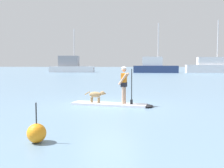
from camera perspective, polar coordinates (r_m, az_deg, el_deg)
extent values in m
plane|color=slate|center=(11.75, -0.63, -4.75)|extent=(400.00, 400.00, 0.00)
cube|color=silver|center=(11.74, -0.63, -4.51)|extent=(3.51, 1.30, 0.10)
ellipsoid|color=black|center=(11.36, 7.70, -4.84)|extent=(0.67, 0.81, 0.10)
cylinder|color=tan|center=(11.62, 2.80, -2.40)|extent=(0.12, 0.12, 0.78)
cylinder|color=tan|center=(11.37, 2.49, -2.55)|extent=(0.12, 0.12, 0.78)
cube|color=black|center=(11.45, 2.66, -0.13)|extent=(0.27, 0.39, 0.20)
cube|color=orange|center=(11.44, 2.66, 0.94)|extent=(0.25, 0.37, 0.59)
sphere|color=tan|center=(11.42, 2.67, 3.27)|extent=(0.22, 0.22, 0.22)
ellipsoid|color=white|center=(11.42, 2.67, 3.58)|extent=(0.23, 0.23, 0.11)
cylinder|color=tan|center=(11.62, 2.89, 1.24)|extent=(0.43, 0.15, 0.54)
cylinder|color=tan|center=(11.25, 2.43, 1.14)|extent=(0.43, 0.15, 0.54)
cylinder|color=black|center=(11.38, 4.37, -0.55)|extent=(0.04, 0.04, 1.57)
cube|color=black|center=(11.46, 4.35, -3.98)|extent=(0.11, 0.19, 0.20)
ellipsoid|color=#997A51|center=(11.90, -3.75, -2.34)|extent=(0.60, 0.31, 0.26)
ellipsoid|color=#997A51|center=(11.77, -2.15, -2.02)|extent=(0.24, 0.19, 0.18)
ellipsoid|color=brown|center=(11.74, -1.65, -2.13)|extent=(0.13, 0.10, 0.08)
cylinder|color=#997A51|center=(12.03, -5.48, -2.04)|extent=(0.27, 0.09, 0.18)
cylinder|color=#997A51|center=(11.94, -2.83, -3.53)|extent=(0.07, 0.07, 0.24)
cylinder|color=#997A51|center=(11.80, -3.08, -3.62)|extent=(0.07, 0.07, 0.24)
cylinder|color=#997A51|center=(12.06, -4.39, -3.46)|extent=(0.07, 0.07, 0.24)
cylinder|color=#997A51|center=(11.92, -4.65, -3.55)|extent=(0.07, 0.07, 0.24)
cube|color=white|center=(64.15, -8.81, 3.25)|extent=(11.02, 4.35, 1.45)
cube|color=gray|center=(64.37, -9.53, 5.03)|extent=(5.05, 2.95, 2.54)
cylinder|color=silver|center=(64.12, -8.40, 7.96)|extent=(0.20, 0.20, 9.07)
cylinder|color=silver|center=(64.37, -9.52, 4.96)|extent=(3.76, 0.50, 0.14)
cube|color=navy|center=(59.42, 9.64, 3.24)|extent=(10.00, 2.81, 1.61)
cube|color=silver|center=(59.39, 8.94, 5.00)|extent=(4.51, 2.07, 2.03)
cylinder|color=silver|center=(59.61, 10.19, 8.62)|extent=(0.20, 0.20, 9.58)
cylinder|color=silver|center=(59.40, 8.94, 5.18)|extent=(3.49, 0.19, 0.14)
cube|color=white|center=(61.81, 21.66, 3.13)|extent=(12.18, 2.87, 1.82)
cube|color=silver|center=(61.59, 20.88, 4.79)|extent=(5.48, 2.14, 1.70)
cylinder|color=silver|center=(62.14, 22.36, 8.49)|extent=(0.20, 0.20, 9.81)
cylinder|color=silver|center=(61.59, 20.89, 5.11)|extent=(4.26, 0.15, 0.14)
sphere|color=orange|center=(6.46, -16.35, -10.39)|extent=(0.46, 0.46, 0.46)
cylinder|color=black|center=(6.35, -16.45, -6.21)|extent=(0.03, 0.03, 0.50)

